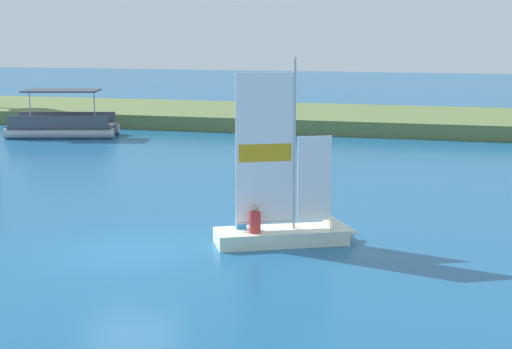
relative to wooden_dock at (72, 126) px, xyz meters
The scene contains 5 objects.
ground_plane 28.12m from the wooden_dock, 58.48° to the right, with size 200.00×200.00×0.00m, color #195684.
shore_bank 16.39m from the wooden_dock, 26.25° to the left, with size 80.00×11.16×0.87m, color #5B703D.
wooden_dock is the anchor object (origin of this frame).
sailboat 28.77m from the wooden_dock, 48.87° to the right, with size 4.22×2.96×5.55m.
pontoon_boat 2.78m from the wooden_dock, 71.51° to the right, with size 6.48×4.03×2.64m.
Camera 1 is at (8.98, -19.29, 5.86)m, focal length 56.67 mm.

